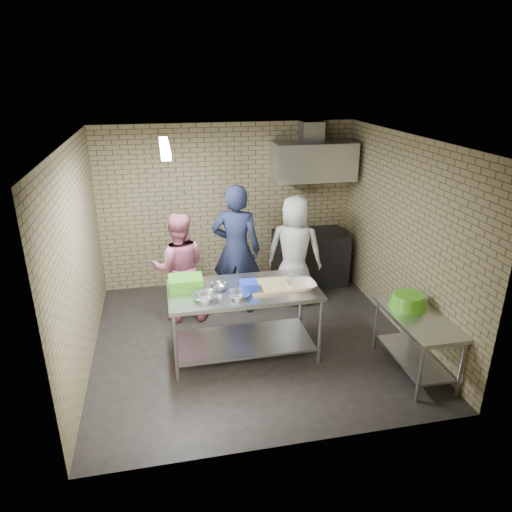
{
  "coord_description": "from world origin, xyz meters",
  "views": [
    {
      "loc": [
        -1.09,
        -5.48,
        3.46
      ],
      "look_at": [
        0.1,
        0.2,
        1.15
      ],
      "focal_mm": 32.93,
      "sensor_mm": 36.0,
      "label": 1
    }
  ],
  "objects_px": {
    "woman_pink": "(179,268)",
    "blue_tub": "(249,287)",
    "green_crate": "(186,283)",
    "bottle_red": "(312,163)",
    "side_counter": "(415,344)",
    "stove": "(310,258)",
    "man_navy": "(236,250)",
    "bottle_green": "(335,163)",
    "prep_table": "(244,321)",
    "woman_white": "(294,251)",
    "green_basin": "(408,301)"
  },
  "relations": [
    {
      "from": "green_basin",
      "to": "man_navy",
      "type": "height_order",
      "value": "man_navy"
    },
    {
      "from": "blue_tub",
      "to": "bottle_green",
      "type": "xyz_separation_m",
      "value": [
        1.91,
        2.29,
        1.02
      ]
    },
    {
      "from": "stove",
      "to": "woman_white",
      "type": "relative_size",
      "value": 0.7
    },
    {
      "from": "prep_table",
      "to": "side_counter",
      "type": "height_order",
      "value": "prep_table"
    },
    {
      "from": "side_counter",
      "to": "man_navy",
      "type": "height_order",
      "value": "man_navy"
    },
    {
      "from": "bottle_red",
      "to": "prep_table",
      "type": "bearing_deg",
      "value": -125.51
    },
    {
      "from": "prep_table",
      "to": "bottle_red",
      "type": "relative_size",
      "value": 10.36
    },
    {
      "from": "woman_pink",
      "to": "woman_white",
      "type": "bearing_deg",
      "value": -169.16
    },
    {
      "from": "side_counter",
      "to": "bottle_green",
      "type": "bearing_deg",
      "value": 90.0
    },
    {
      "from": "prep_table",
      "to": "blue_tub",
      "type": "bearing_deg",
      "value": -63.43
    },
    {
      "from": "bottle_red",
      "to": "bottle_green",
      "type": "height_order",
      "value": "bottle_red"
    },
    {
      "from": "bottle_green",
      "to": "green_crate",
      "type": "bearing_deg",
      "value": -142.12
    },
    {
      "from": "woman_white",
      "to": "side_counter",
      "type": "bearing_deg",
      "value": 136.66
    },
    {
      "from": "man_navy",
      "to": "woman_pink",
      "type": "distance_m",
      "value": 0.87
    },
    {
      "from": "bottle_green",
      "to": "woman_pink",
      "type": "bearing_deg",
      "value": -158.28
    },
    {
      "from": "man_navy",
      "to": "woman_pink",
      "type": "bearing_deg",
      "value": 23.67
    },
    {
      "from": "prep_table",
      "to": "man_navy",
      "type": "relative_size",
      "value": 0.94
    },
    {
      "from": "green_basin",
      "to": "woman_white",
      "type": "distance_m",
      "value": 2.07
    },
    {
      "from": "side_counter",
      "to": "bottle_red",
      "type": "relative_size",
      "value": 6.67
    },
    {
      "from": "green_crate",
      "to": "blue_tub",
      "type": "bearing_deg",
      "value": -16.35
    },
    {
      "from": "man_navy",
      "to": "woman_pink",
      "type": "relative_size",
      "value": 1.22
    },
    {
      "from": "woman_white",
      "to": "green_crate",
      "type": "bearing_deg",
      "value": 57.41
    },
    {
      "from": "green_basin",
      "to": "woman_white",
      "type": "xyz_separation_m",
      "value": [
        -0.9,
        1.86,
        0.03
      ]
    },
    {
      "from": "prep_table",
      "to": "woman_white",
      "type": "relative_size",
      "value": 1.08
    },
    {
      "from": "blue_tub",
      "to": "woman_pink",
      "type": "bearing_deg",
      "value": 122.88
    },
    {
      "from": "green_basin",
      "to": "woman_pink",
      "type": "bearing_deg",
      "value": 148.17
    },
    {
      "from": "side_counter",
      "to": "blue_tub",
      "type": "height_order",
      "value": "blue_tub"
    },
    {
      "from": "side_counter",
      "to": "green_basin",
      "type": "relative_size",
      "value": 2.61
    },
    {
      "from": "side_counter",
      "to": "green_crate",
      "type": "xyz_separation_m",
      "value": [
        -2.66,
        0.92,
        0.64
      ]
    },
    {
      "from": "prep_table",
      "to": "bottle_green",
      "type": "relative_size",
      "value": 12.43
    },
    {
      "from": "bottle_red",
      "to": "woman_white",
      "type": "xyz_separation_m",
      "value": [
        -0.52,
        -0.88,
        -1.17
      ]
    },
    {
      "from": "bottle_green",
      "to": "man_navy",
      "type": "bearing_deg",
      "value": -151.96
    },
    {
      "from": "green_basin",
      "to": "stove",
      "type": "bearing_deg",
      "value": 99.76
    },
    {
      "from": "woman_pink",
      "to": "bottle_red",
      "type": "bearing_deg",
      "value": -150.36
    },
    {
      "from": "bottle_green",
      "to": "woman_pink",
      "type": "relative_size",
      "value": 0.09
    },
    {
      "from": "green_basin",
      "to": "woman_pink",
      "type": "xyz_separation_m",
      "value": [
        -2.68,
        1.66,
        -0.02
      ]
    },
    {
      "from": "man_navy",
      "to": "green_crate",
      "type": "bearing_deg",
      "value": 70.79
    },
    {
      "from": "woman_pink",
      "to": "blue_tub",
      "type": "bearing_deg",
      "value": 127.46
    },
    {
      "from": "green_basin",
      "to": "woman_white",
      "type": "height_order",
      "value": "woman_white"
    },
    {
      "from": "bottle_red",
      "to": "man_navy",
      "type": "xyz_separation_m",
      "value": [
        -1.45,
        -0.99,
        -1.04
      ]
    },
    {
      "from": "prep_table",
      "to": "bottle_green",
      "type": "height_order",
      "value": "bottle_green"
    },
    {
      "from": "woman_white",
      "to": "stove",
      "type": "bearing_deg",
      "value": -103.45
    },
    {
      "from": "side_counter",
      "to": "woman_pink",
      "type": "xyz_separation_m",
      "value": [
        -2.7,
        1.91,
        0.44
      ]
    },
    {
      "from": "stove",
      "to": "green_crate",
      "type": "relative_size",
      "value": 2.9
    },
    {
      "from": "blue_tub",
      "to": "green_crate",
      "type": "bearing_deg",
      "value": 163.65
    },
    {
      "from": "side_counter",
      "to": "stove",
      "type": "height_order",
      "value": "stove"
    },
    {
      "from": "green_crate",
      "to": "bottle_red",
      "type": "xyz_separation_m",
      "value": [
        2.26,
        2.07,
        1.02
      ]
    },
    {
      "from": "prep_table",
      "to": "side_counter",
      "type": "distance_m",
      "value": 2.12
    },
    {
      "from": "blue_tub",
      "to": "green_basin",
      "type": "bearing_deg",
      "value": -13.29
    },
    {
      "from": "green_crate",
      "to": "bottle_red",
      "type": "height_order",
      "value": "bottle_red"
    }
  ]
}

